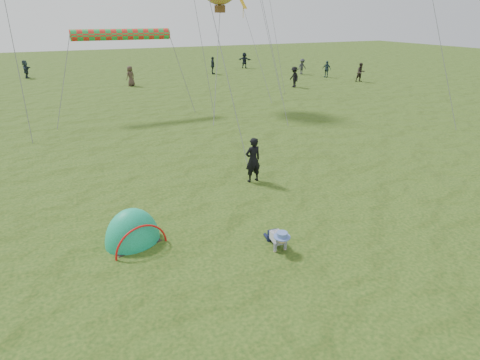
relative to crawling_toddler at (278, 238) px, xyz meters
name	(u,v)px	position (x,y,z in m)	size (l,w,h in m)	color
ground	(243,256)	(-1.03, 0.02, -0.31)	(140.00, 140.00, 0.00)	#173710
crawling_toddler	(278,238)	(0.00, 0.00, 0.00)	(0.57, 0.81, 0.62)	black
popup_tent	(133,241)	(-3.54, 1.92, -0.31)	(1.53, 1.26, 1.98)	#0E8243
standing_adult	(253,160)	(1.33, 4.28, 0.55)	(0.63, 0.41, 1.72)	black
crowd_person_3	(294,77)	(13.55, 21.11, 0.56)	(1.13, 0.65, 1.75)	black
crowd_person_4	(131,76)	(0.66, 27.64, 0.55)	(0.84, 0.55, 1.72)	#413128
crowd_person_5	(244,60)	(15.09, 34.72, 0.59)	(1.66, 0.53, 1.79)	black
crowd_person_8	(326,69)	(19.63, 24.74, 0.49)	(0.94, 0.39, 1.61)	#273D46
crowd_person_9	(302,67)	(18.56, 27.57, 0.49)	(1.03, 0.59, 1.59)	#2E2F34
crowd_person_11	(26,69)	(-8.12, 36.59, 0.56)	(1.61, 0.51, 1.74)	#25323C
crowd_person_13	(361,72)	(20.89, 21.12, 0.55)	(0.84, 0.65, 1.73)	#302823
crowd_person_14	(213,66)	(9.88, 31.56, 0.59)	(1.05, 0.44, 1.79)	#1B232B
rainbow_tube_kite	(122,34)	(-1.12, 17.10, 4.45)	(0.64, 0.64, 5.68)	red
diamond_kite_7	(243,4)	(8.64, 21.12, 6.28)	(0.78, 0.78, 0.00)	#F1B114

